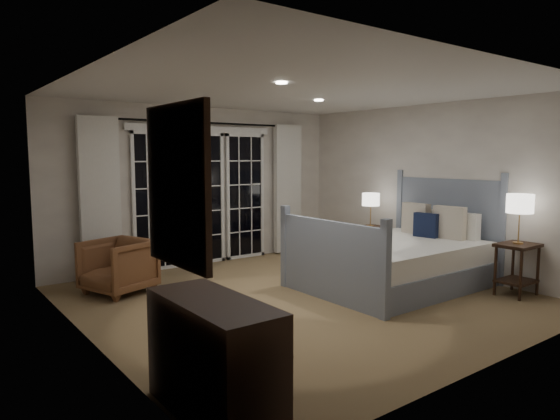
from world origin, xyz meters
TOP-DOWN VIEW (x-y plane):
  - floor at (0.00, 0.00)m, footprint 5.00×5.00m
  - ceiling at (0.00, 0.00)m, footprint 5.00×5.00m
  - wall_left at (-2.50, 0.00)m, footprint 0.02×5.00m
  - wall_right at (2.50, 0.00)m, footprint 0.02×5.00m
  - wall_back at (0.00, 2.50)m, footprint 5.00×0.02m
  - wall_front at (0.00, -2.50)m, footprint 5.00×0.02m
  - french_doors at (0.00, 2.46)m, footprint 2.50×0.04m
  - curtain_rod at (0.00, 2.40)m, footprint 3.50×0.03m
  - curtain_left at (-1.65, 2.38)m, footprint 0.55×0.10m
  - curtain_right at (1.65, 2.38)m, footprint 0.55×0.10m
  - downlight_a at (0.80, 0.60)m, footprint 0.12×0.12m
  - downlight_b at (-0.60, -0.40)m, footprint 0.12×0.12m
  - bed at (1.41, -0.32)m, footprint 2.39×1.73m
  - nightstand_left at (2.21, -1.54)m, footprint 0.50×0.40m
  - nightstand_right at (2.14, 0.84)m, footprint 0.46×0.37m
  - lamp_left at (2.21, -1.54)m, footprint 0.32×0.32m
  - lamp_right at (2.14, 0.84)m, footprint 0.28×0.28m
  - armchair at (-1.71, 1.55)m, footprint 0.96×0.95m
  - dresser at (-2.23, -1.80)m, footprint 0.47×1.12m
  - mirror at (-2.47, -1.80)m, footprint 0.05×0.85m

SIDE VIEW (x-z plane):
  - floor at x=0.00m, z-range 0.00..0.00m
  - armchair at x=-1.71m, z-range 0.00..0.69m
  - bed at x=1.41m, z-range -0.36..1.05m
  - dresser at x=-2.23m, z-range 0.00..0.79m
  - nightstand_right at x=2.14m, z-range 0.09..0.70m
  - nightstand_left at x=2.21m, z-range 0.10..0.75m
  - lamp_right at x=2.14m, z-range 0.76..1.30m
  - french_doors at x=0.00m, z-range -0.01..2.19m
  - lamp_left at x=2.21m, z-range 0.84..1.45m
  - curtain_left at x=-1.65m, z-range 0.02..2.27m
  - curtain_right at x=1.65m, z-range 0.02..2.27m
  - wall_left at x=-2.50m, z-range 0.00..2.50m
  - wall_right at x=2.50m, z-range 0.00..2.50m
  - wall_back at x=0.00m, z-range 0.00..2.50m
  - wall_front at x=0.00m, z-range 0.00..2.50m
  - mirror at x=-2.47m, z-range 1.05..2.05m
  - curtain_rod at x=0.00m, z-range 2.23..2.27m
  - downlight_a at x=0.80m, z-range 2.48..2.50m
  - downlight_b at x=-0.60m, z-range 2.48..2.50m
  - ceiling at x=0.00m, z-range 2.50..2.50m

